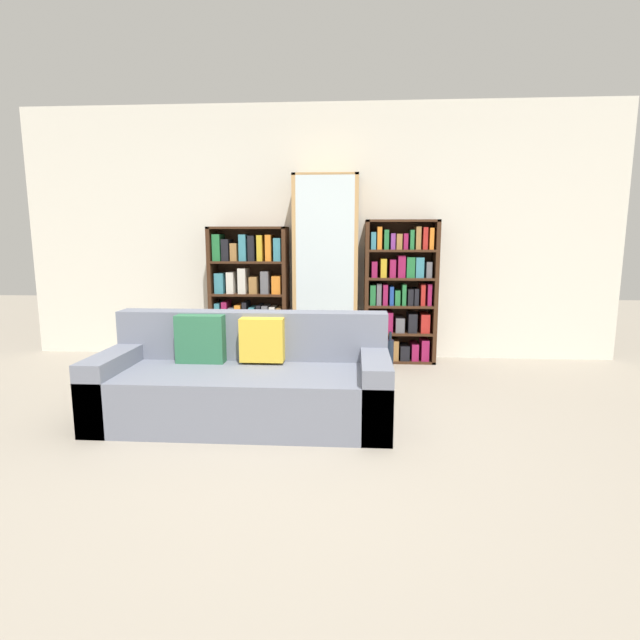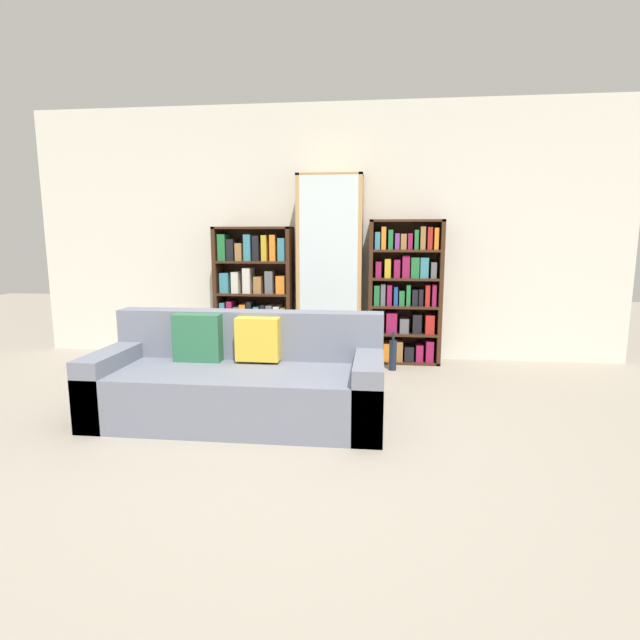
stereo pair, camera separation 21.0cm
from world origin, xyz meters
name	(u,v)px [view 2 (the right image)]	position (x,y,z in m)	size (l,w,h in m)	color
ground_plane	(273,458)	(0.00, 0.00, 0.00)	(16.00, 16.00, 0.00)	gray
wall_back	(322,234)	(0.00, 2.68, 1.35)	(6.43, 0.06, 2.70)	silver
couch	(240,381)	(-0.38, 0.67, 0.27)	(2.07, 0.86, 0.75)	slate
bookshelf_left	(255,295)	(-0.71, 2.48, 0.70)	(0.83, 0.32, 1.42)	#3D2314
display_cabinet	(330,270)	(0.11, 2.46, 0.97)	(0.67, 0.36, 1.94)	tan
bookshelf_right	(404,295)	(0.89, 2.48, 0.72)	(0.75, 0.32, 1.49)	#3D2314
wine_bottle	(393,355)	(0.78, 2.12, 0.16)	(0.07, 0.07, 0.38)	#192333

